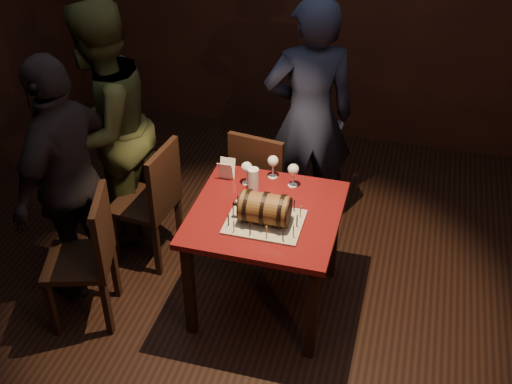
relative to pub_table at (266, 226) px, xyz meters
The scene contains 16 objects.
room_shell 0.77m from the pub_table, 109.14° to the right, with size 5.04×5.04×2.80m.
pub_table is the anchor object (origin of this frame).
cake_board 0.16m from the pub_table, 78.87° to the right, with size 0.45×0.35×0.01m, color gray.
barrel_cake 0.24m from the pub_table, 79.17° to the right, with size 0.35×0.20×0.20m.
birthday_candles 0.20m from the pub_table, 78.87° to the right, with size 0.40×0.30×0.09m.
wine_glass_left 0.40m from the pub_table, 126.64° to the left, with size 0.07×0.07×0.16m.
wine_glass_mid 0.44m from the pub_table, 97.59° to the left, with size 0.07×0.07×0.16m.
wine_glass_right 0.40m from the pub_table, 72.67° to the left, with size 0.07×0.07×0.16m.
pint_of_ale 0.31m from the pub_table, 123.13° to the left, with size 0.07×0.07×0.15m.
menu_card 0.48m from the pub_table, 139.73° to the left, with size 0.10×0.05×0.13m, color white, non-canonical shape.
chair_back 0.68m from the pub_table, 107.00° to the left, with size 0.45×0.45×0.93m.
chair_left_rear 0.90m from the pub_table, 164.20° to the left, with size 0.44×0.44×0.93m.
chair_left_front 1.09m from the pub_table, 158.54° to the right, with size 0.50×0.50×0.93m.
person_back 1.00m from the pub_table, 85.90° to the left, with size 0.65×0.43×1.79m, color #181C30.
person_left_rear 1.37m from the pub_table, 161.23° to the left, with size 0.88×0.68×1.81m, color #383D1E.
person_left_front 1.28m from the pub_table, behind, with size 0.98×0.41×1.68m, color black.
Camera 1 is at (0.81, -2.89, 3.08)m, focal length 45.00 mm.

